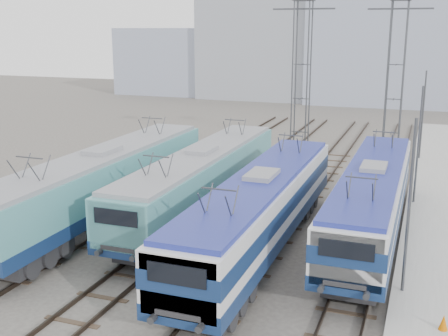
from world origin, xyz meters
TOP-DOWN VIEW (x-y plane):
  - ground at (0.00, 0.00)m, footprint 160.00×160.00m
  - platform at (10.20, 8.00)m, footprint 4.00×70.00m
  - locomotive_far_left at (-6.75, 5.34)m, footprint 2.97×18.80m
  - locomotive_center_left at (-2.25, 7.99)m, footprint 2.83×17.90m
  - locomotive_center_right at (2.25, 4.06)m, footprint 2.85×18.03m
  - locomotive_far_right at (6.75, 7.74)m, footprint 2.76×17.46m
  - catenary_tower_west at (0.00, 22.00)m, footprint 4.50×1.20m
  - catenary_tower_east at (6.50, 24.00)m, footprint 4.50×1.20m
  - mast_front at (8.60, 2.00)m, footprint 0.12×0.12m
  - mast_mid at (8.60, 14.00)m, footprint 0.12×0.12m
  - mast_rear at (8.60, 26.00)m, footprint 0.12×0.12m
  - safety_cone at (10.04, -0.57)m, footprint 0.30×0.30m
  - building_west at (-14.00, 62.00)m, footprint 18.00×12.00m
  - building_center at (4.00, 62.00)m, footprint 22.00×14.00m
  - building_far_west at (-30.00, 62.00)m, footprint 14.00×10.00m

SIDE VIEW (x-z plane):
  - ground at x=0.00m, z-range 0.00..0.00m
  - platform at x=10.20m, z-range 0.00..0.30m
  - safety_cone at x=10.04m, z-range 0.30..0.84m
  - locomotive_center_left at x=-2.25m, z-range 0.55..3.92m
  - locomotive_far_right at x=6.75m, z-range 0.59..3.88m
  - locomotive_center_right at x=2.25m, z-range 0.61..4.00m
  - locomotive_far_left at x=-6.75m, z-range 0.57..4.10m
  - mast_front at x=8.60m, z-range 0.00..7.00m
  - mast_mid at x=8.60m, z-range 0.00..7.00m
  - mast_rear at x=8.60m, z-range 0.00..7.00m
  - building_far_west at x=-30.00m, z-range 0.00..10.00m
  - catenary_tower_west at x=0.00m, z-range 0.64..12.64m
  - catenary_tower_east at x=6.50m, z-range 0.64..12.64m
  - building_west at x=-14.00m, z-range 0.00..14.00m
  - building_center at x=4.00m, z-range 0.00..18.00m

